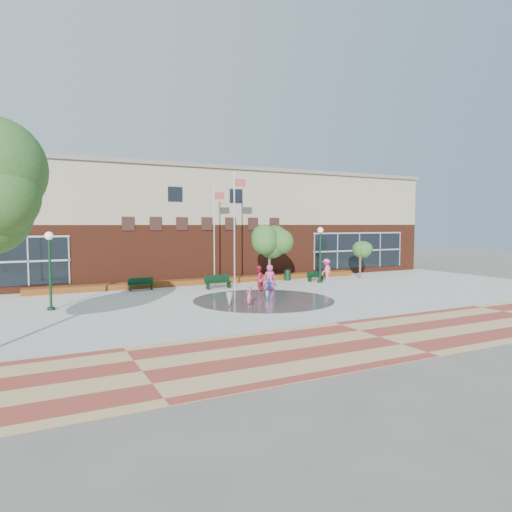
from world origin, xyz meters
name	(u,v)px	position (x,y,z in m)	size (l,w,h in m)	color
ground	(289,309)	(0.00, 0.00, 0.00)	(120.00, 120.00, 0.00)	#666056
plaza_concrete	(256,298)	(0.00, 4.00, 0.00)	(46.00, 18.00, 0.01)	#A8A8A0
paver_band	(379,337)	(0.00, -7.00, 0.00)	(46.00, 6.00, 0.01)	#98392D
splash_pad	(264,300)	(0.00, 3.00, 0.00)	(8.40, 8.40, 0.01)	#383A3D
library_building	(186,223)	(0.00, 17.48, 4.64)	(44.40, 10.40, 9.20)	#532113
flower_bed	(211,284)	(0.00, 11.60, 0.00)	(26.00, 1.20, 0.40)	#A10B0A
flagpole_left	(235,224)	(0.83, 8.99, 4.57)	(0.97, 0.16, 8.22)	white
flagpole_right	(215,230)	(-0.11, 10.54, 4.09)	(0.90, 0.15, 7.31)	white
lamp_left	(50,262)	(-11.50, 5.24, 2.59)	(0.44, 0.44, 4.16)	black
lamp_right	(320,248)	(7.68, 8.19, 2.68)	(0.46, 0.46, 4.32)	black
bench_left	(141,287)	(-5.63, 10.34, 0.28)	(1.75, 0.50, 0.88)	black
bench_mid	(218,285)	(-0.59, 8.69, 0.32)	(1.98, 0.66, 0.98)	black
bench_right	(316,278)	(7.92, 9.12, 0.26)	(1.62, 0.70, 0.79)	black
trash_can	(288,275)	(6.19, 10.60, 0.47)	(0.56, 0.56, 0.92)	black
tree_mid	(269,239)	(3.41, 8.55, 3.45)	(2.80, 2.80, 4.73)	#483429
tree_small_right	(360,249)	(12.43, 9.18, 2.47)	(1.98, 1.98, 3.38)	#483429
water_jet_a	(229,307)	(-2.73, 1.84, 0.00)	(0.41, 0.41, 0.80)	white
water_jet_b	(267,300)	(0.27, 3.07, 0.00)	(0.22, 0.22, 0.50)	white
child_splash	(249,296)	(-1.80, 1.28, 0.65)	(0.47, 0.31, 1.30)	#CA4876
adult_red	(258,279)	(1.26, 6.15, 0.88)	(0.86, 0.67, 1.77)	#B02039
adult_pink	(270,277)	(2.37, 6.58, 0.88)	(0.86, 0.56, 1.77)	#C13C8E
child_blue	(269,286)	(1.77, 5.56, 0.47)	(0.55, 0.23, 0.95)	#1945A2
person_bench	(327,270)	(8.78, 8.88, 0.90)	(1.16, 0.67, 1.79)	#F05C84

